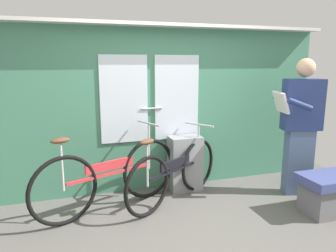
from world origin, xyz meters
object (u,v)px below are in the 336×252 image
object	(u,v)px
bicycle_leaning_behind	(110,177)
bench_seat_corner	(331,193)
bicycle_near_door	(175,173)
trash_bin_by_wall	(185,163)
passenger_reading_newspaper	(300,124)

from	to	relation	value
bicycle_leaning_behind	bench_seat_corner	world-z (taller)	bicycle_leaning_behind
bicycle_near_door	trash_bin_by_wall	world-z (taller)	bicycle_near_door
bicycle_near_door	bench_seat_corner	size ratio (longest dim) A/B	2.04
bicycle_leaning_behind	passenger_reading_newspaper	distance (m)	2.44
bicycle_leaning_behind	trash_bin_by_wall	size ratio (longest dim) A/B	2.37
passenger_reading_newspaper	trash_bin_by_wall	bearing A→B (deg)	-7.85
passenger_reading_newspaper	bench_seat_corner	xyz separation A→B (m)	(-0.01, -0.58, -0.68)
bicycle_leaning_behind	bench_seat_corner	bearing A→B (deg)	-41.45
passenger_reading_newspaper	bench_seat_corner	distance (m)	0.89
trash_bin_by_wall	bench_seat_corner	size ratio (longest dim) A/B	1.04
passenger_reading_newspaper	bicycle_leaning_behind	bearing A→B (deg)	8.69
passenger_reading_newspaper	bicycle_near_door	bearing A→B (deg)	6.58
passenger_reading_newspaper	trash_bin_by_wall	xyz separation A→B (m)	(-1.34, 0.55, -0.55)
trash_bin_by_wall	bicycle_near_door	bearing A→B (deg)	-127.87
bicycle_near_door	passenger_reading_newspaper	world-z (taller)	passenger_reading_newspaper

